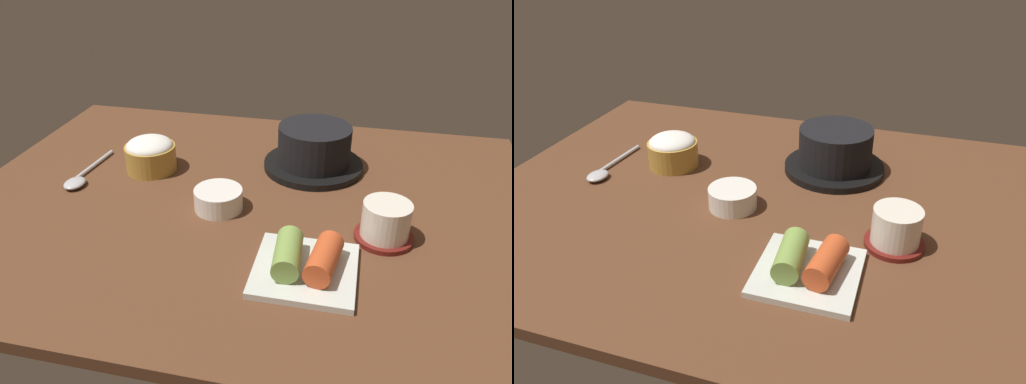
% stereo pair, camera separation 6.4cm
% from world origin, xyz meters
% --- Properties ---
extents(dining_table, '(1.00, 0.76, 0.02)m').
position_xyz_m(dining_table, '(0.00, 0.00, 0.01)').
color(dining_table, '#56331E').
rests_on(dining_table, ground).
extents(stone_pot, '(0.19, 0.19, 0.09)m').
position_xyz_m(stone_pot, '(0.10, 0.15, 0.06)').
color(stone_pot, black).
rests_on(stone_pot, dining_table).
extents(rice_bowl, '(0.10, 0.10, 0.07)m').
position_xyz_m(rice_bowl, '(-0.21, 0.07, 0.05)').
color(rice_bowl, '#B78C38').
rests_on(rice_bowl, dining_table).
extents(tea_cup_with_saucer, '(0.09, 0.09, 0.06)m').
position_xyz_m(tea_cup_with_saucer, '(0.23, -0.07, 0.05)').
color(tea_cup_with_saucer, maroon).
rests_on(tea_cup_with_saucer, dining_table).
extents(banchan_cup_center, '(0.08, 0.08, 0.04)m').
position_xyz_m(banchan_cup_center, '(-0.04, -0.04, 0.04)').
color(banchan_cup_center, white).
rests_on(banchan_cup_center, dining_table).
extents(kimchi_plate, '(0.14, 0.14, 0.05)m').
position_xyz_m(kimchi_plate, '(0.12, -0.18, 0.04)').
color(kimchi_plate, silver).
rests_on(kimchi_plate, dining_table).
extents(spoon, '(0.04, 0.17, 0.01)m').
position_xyz_m(spoon, '(-0.32, -0.00, 0.03)').
color(spoon, '#B7B7BC').
rests_on(spoon, dining_table).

